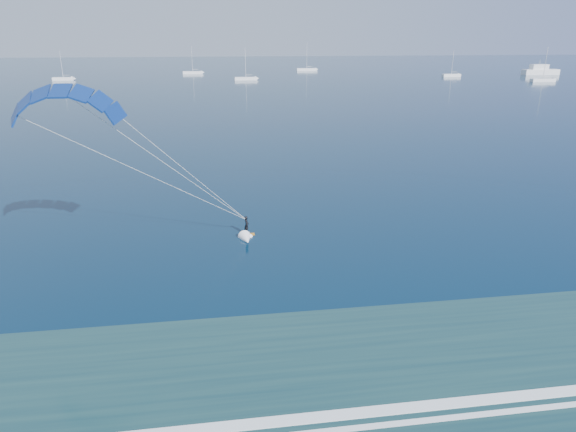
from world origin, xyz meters
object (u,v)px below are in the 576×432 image
(sailboat_3, at_px, (246,78))
(kitesurfer_rig, at_px, (164,163))
(sailboat_6, at_px, (543,80))
(motor_yacht, at_px, (540,71))
(sailboat_2, at_px, (193,72))
(sailboat_5, at_px, (451,75))
(sailboat_4, at_px, (307,69))
(sailboat_1, at_px, (63,79))

(sailboat_3, bearing_deg, kitesurfer_rig, -95.94)
(sailboat_6, bearing_deg, sailboat_3, 167.70)
(motor_yacht, bearing_deg, sailboat_3, -175.35)
(sailboat_2, height_order, sailboat_6, sailboat_6)
(sailboat_3, distance_m, sailboat_5, 88.25)
(kitesurfer_rig, relative_size, sailboat_3, 1.48)
(sailboat_4, xyz_separation_m, sailboat_5, (53.75, -49.43, -0.02))
(sailboat_3, bearing_deg, sailboat_6, -12.30)
(sailboat_3, bearing_deg, motor_yacht, 4.65)
(kitesurfer_rig, distance_m, motor_yacht, 235.59)
(kitesurfer_rig, distance_m, sailboat_5, 204.93)
(kitesurfer_rig, distance_m, sailboat_1, 187.60)
(motor_yacht, xyz_separation_m, sailboat_5, (-44.76, -5.73, -1.09))
(sailboat_4, relative_size, sailboat_5, 1.29)
(sailboat_1, xyz_separation_m, sailboat_5, (159.02, -4.40, -0.00))
(sailboat_2, relative_size, sailboat_4, 0.88)
(sailboat_3, xyz_separation_m, sailboat_5, (88.10, 5.08, -0.01))
(sailboat_2, bearing_deg, sailboat_4, 15.49)
(sailboat_2, bearing_deg, sailboat_3, -60.95)
(sailboat_2, height_order, sailboat_4, sailboat_4)
(sailboat_1, height_order, sailboat_5, sailboat_1)
(sailboat_3, xyz_separation_m, sailboat_4, (34.36, 54.51, 0.01))
(motor_yacht, relative_size, sailboat_6, 1.29)
(motor_yacht, distance_m, sailboat_6, 41.26)
(sailboat_1, relative_size, sailboat_2, 0.92)
(sailboat_1, relative_size, sailboat_5, 1.04)
(motor_yacht, bearing_deg, sailboat_1, -179.63)
(motor_yacht, bearing_deg, sailboat_5, -172.70)
(sailboat_2, distance_m, sailboat_5, 114.87)
(sailboat_3, bearing_deg, sailboat_2, 119.05)
(kitesurfer_rig, height_order, motor_yacht, kitesurfer_rig)
(kitesurfer_rig, height_order, sailboat_3, kitesurfer_rig)
(sailboat_5, bearing_deg, sailboat_2, 162.83)
(motor_yacht, height_order, sailboat_6, sailboat_6)
(kitesurfer_rig, distance_m, sailboat_6, 194.87)
(kitesurfer_rig, bearing_deg, sailboat_6, 48.58)
(kitesurfer_rig, bearing_deg, sailboat_2, 91.08)
(sailboat_3, relative_size, sailboat_4, 0.89)
(sailboat_1, xyz_separation_m, sailboat_6, (182.05, -33.72, 0.01))
(sailboat_1, bearing_deg, sailboat_5, -1.59)
(motor_yacht, xyz_separation_m, sailboat_6, (-21.73, -35.05, -1.08))
(sailboat_1, xyz_separation_m, sailboat_4, (105.28, 45.03, 0.02))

